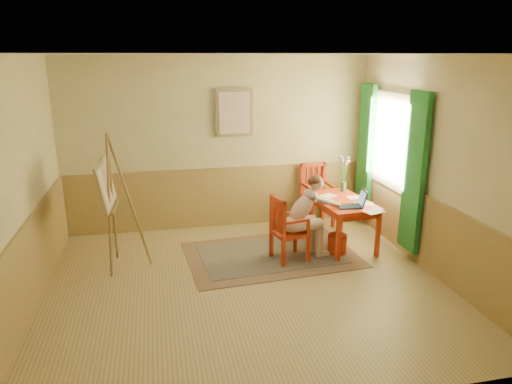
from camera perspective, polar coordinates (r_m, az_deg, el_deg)
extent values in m
cube|color=tan|center=(6.08, -1.24, -11.22)|extent=(5.00, 4.50, 0.02)
cube|color=white|center=(5.40, -1.42, 16.42)|extent=(5.00, 4.50, 0.02)
cube|color=tan|center=(7.75, -4.49, 5.83)|extent=(5.00, 0.02, 2.80)
cube|color=tan|center=(3.49, 5.75, -7.32)|extent=(5.00, 0.02, 2.80)
cube|color=tan|center=(5.68, -27.04, 0.24)|extent=(0.02, 4.50, 2.80)
cube|color=tan|center=(6.51, 20.95, 2.81)|extent=(0.02, 4.50, 2.80)
cube|color=#A48645|center=(7.93, -4.32, -0.61)|extent=(5.00, 0.04, 1.00)
cube|color=#A48645|center=(5.96, -25.65, -8.09)|extent=(0.04, 4.50, 1.00)
cube|color=#A48645|center=(6.75, 19.97, -4.65)|extent=(0.04, 4.50, 1.00)
cube|color=white|center=(7.39, 16.23, 5.91)|extent=(0.02, 1.00, 1.30)
cube|color=#8B7950|center=(7.38, 16.09, 5.90)|extent=(0.03, 1.12, 1.42)
cube|color=#28863E|center=(6.75, 18.59, 2.17)|extent=(0.08, 0.45, 2.20)
cube|color=#28863E|center=(8.10, 13.05, 4.82)|extent=(0.08, 0.45, 2.20)
cube|color=#8B7950|center=(7.67, -2.65, 9.53)|extent=(0.60, 0.04, 0.76)
cube|color=beige|center=(7.64, -2.62, 9.51)|extent=(0.50, 0.02, 0.66)
cube|color=#8C7251|center=(6.90, 1.84, -7.58)|extent=(2.52, 1.78, 0.01)
cube|color=black|center=(6.90, 1.84, -7.52)|extent=(2.09, 1.35, 0.01)
cube|color=red|center=(7.14, 10.25, -1.08)|extent=(0.83, 1.26, 0.04)
cube|color=red|center=(7.16, 10.22, -1.62)|extent=(0.72, 1.15, 0.10)
cube|color=red|center=(6.66, 9.90, -5.64)|extent=(0.06, 0.06, 0.68)
cube|color=red|center=(6.95, 14.50, -4.96)|extent=(0.06, 0.06, 0.68)
cube|color=red|center=(7.59, 6.09, -2.72)|extent=(0.06, 0.06, 0.68)
cube|color=red|center=(7.85, 10.28, -2.24)|extent=(0.06, 0.06, 0.68)
cube|color=red|center=(6.62, 4.10, -4.98)|extent=(0.51, 0.50, 0.04)
cube|color=red|center=(6.46, 3.33, -7.53)|extent=(0.06, 0.06, 0.38)
cube|color=red|center=(6.64, 6.30, -6.94)|extent=(0.06, 0.06, 0.38)
cube|color=red|center=(6.76, 1.87, -6.40)|extent=(0.06, 0.06, 0.38)
cube|color=red|center=(6.93, 4.74, -5.87)|extent=(0.06, 0.06, 0.38)
cube|color=red|center=(6.28, 3.41, -3.41)|extent=(0.06, 0.06, 0.52)
cube|color=red|center=(6.59, 1.90, -2.44)|extent=(0.06, 0.06, 0.52)
cube|color=red|center=(6.36, 2.66, -0.95)|extent=(0.14, 0.42, 0.06)
cube|color=red|center=(6.36, 3.02, -3.29)|extent=(0.04, 0.05, 0.42)
cube|color=red|center=(6.44, 2.64, -3.03)|extent=(0.04, 0.05, 0.42)
cube|color=red|center=(6.52, 2.26, -2.79)|extent=(0.04, 0.05, 0.42)
cube|color=red|center=(6.39, 4.93, -3.60)|extent=(0.39, 0.12, 0.03)
cube|color=red|center=(6.51, 6.32, -4.22)|extent=(0.05, 0.05, 0.21)
cube|color=red|center=(6.69, 3.38, -2.64)|extent=(0.39, 0.12, 0.03)
cube|color=red|center=(6.81, 4.74, -3.25)|extent=(0.05, 0.05, 0.21)
cube|color=red|center=(8.04, 7.43, -0.92)|extent=(0.49, 0.51, 0.05)
cube|color=red|center=(8.21, 5.48, -2.18)|extent=(0.06, 0.06, 0.42)
cube|color=red|center=(7.84, 6.66, -3.11)|extent=(0.06, 0.06, 0.42)
cube|color=red|center=(8.37, 8.04, -1.91)|extent=(0.06, 0.06, 0.42)
cube|color=red|center=(8.01, 9.31, -2.81)|extent=(0.06, 0.06, 0.42)
cube|color=red|center=(8.06, 5.59, 1.47)|extent=(0.06, 0.06, 0.57)
cube|color=red|center=(8.22, 8.19, 1.67)|extent=(0.06, 0.06, 0.57)
cube|color=red|center=(8.08, 6.96, 3.31)|extent=(0.46, 0.09, 0.06)
cube|color=red|center=(8.10, 6.23, 1.41)|extent=(0.05, 0.03, 0.47)
cube|color=red|center=(8.14, 6.90, 1.47)|extent=(0.05, 0.03, 0.47)
cube|color=red|center=(8.18, 7.56, 1.52)|extent=(0.05, 0.03, 0.47)
cube|color=red|center=(7.89, 6.16, 0.69)|extent=(0.08, 0.43, 0.04)
cube|color=red|center=(7.74, 6.72, -0.50)|extent=(0.04, 0.04, 0.23)
cube|color=red|center=(8.05, 8.81, 0.91)|extent=(0.08, 0.43, 0.04)
cube|color=red|center=(7.91, 9.40, -0.25)|extent=(0.04, 0.04, 0.23)
ellipsoid|color=#D5AD95|center=(6.57, 4.38, -3.96)|extent=(0.34, 0.39, 0.22)
cylinder|color=#D5AD95|center=(6.60, 6.25, -4.01)|extent=(0.44, 0.24, 0.15)
cylinder|color=#D5AD95|center=(6.74, 5.51, -3.57)|extent=(0.44, 0.24, 0.15)
cylinder|color=#D5AD95|center=(6.79, 7.64, -5.73)|extent=(0.13, 0.13, 0.48)
cylinder|color=#D5AD95|center=(6.92, 6.89, -5.27)|extent=(0.13, 0.13, 0.48)
cube|color=#D5AD95|center=(6.91, 7.99, -7.45)|extent=(0.21, 0.13, 0.07)
cube|color=#D5AD95|center=(7.04, 7.25, -6.96)|extent=(0.21, 0.13, 0.07)
ellipsoid|color=#D5AD95|center=(6.57, 5.49, -2.05)|extent=(0.51, 0.37, 0.50)
ellipsoid|color=#D5AD95|center=(6.58, 6.60, -0.39)|extent=(0.25, 0.32, 0.17)
sphere|color=#D5AD95|center=(6.59, 7.39, 1.00)|extent=(0.23, 0.23, 0.19)
ellipsoid|color=brown|center=(6.57, 7.26, 1.44)|extent=(0.21, 0.22, 0.14)
sphere|color=brown|center=(6.53, 6.69, 1.29)|extent=(0.12, 0.12, 0.10)
cylinder|color=#D5AD95|center=(6.53, 7.89, -1.05)|extent=(0.22, 0.11, 0.14)
cylinder|color=#D5AD95|center=(6.68, 9.32, -1.41)|extent=(0.28, 0.19, 0.16)
sphere|color=#D5AD95|center=(6.58, 8.59, -1.23)|extent=(0.10, 0.10, 0.08)
sphere|color=#D5AD95|center=(6.79, 10.03, -1.59)|extent=(0.08, 0.08, 0.07)
cylinder|color=#D5AD95|center=(6.76, 6.63, -0.41)|extent=(0.22, 0.15, 0.14)
cylinder|color=#D5AD95|center=(6.87, 8.21, -0.87)|extent=(0.28, 0.08, 0.16)
sphere|color=#D5AD95|center=(6.82, 7.22, -0.55)|extent=(0.10, 0.10, 0.08)
sphere|color=#D5AD95|center=(6.93, 9.18, -1.18)|extent=(0.08, 0.08, 0.07)
cube|color=#1E2338|center=(6.81, 11.17, -1.71)|extent=(0.35, 0.26, 0.02)
cube|color=#2D3342|center=(6.81, 11.17, -1.68)|extent=(0.30, 0.21, 0.00)
cube|color=#1E2338|center=(6.84, 12.77, -0.68)|extent=(0.09, 0.24, 0.22)
cube|color=#99BFF2|center=(6.84, 12.67, -0.73)|extent=(0.07, 0.20, 0.18)
cube|color=white|center=(6.68, 14.03, -2.30)|extent=(0.31, 0.26, 0.00)
cube|color=white|center=(7.29, 11.99, -0.63)|extent=(0.28, 0.21, 0.00)
cube|color=white|center=(7.28, 8.60, -0.48)|extent=(0.33, 0.29, 0.00)
cube|color=white|center=(6.98, 12.97, -1.43)|extent=(0.30, 0.24, 0.00)
cylinder|color=#3F724C|center=(7.57, 10.50, 0.66)|extent=(0.11, 0.11, 0.15)
cylinder|color=#3F7233|center=(7.56, 10.34, 2.60)|extent=(0.03, 0.13, 0.39)
sphere|color=#728CD8|center=(7.57, 10.16, 4.14)|extent=(0.07, 0.07, 0.06)
cylinder|color=#3F7233|center=(7.47, 10.46, 2.50)|extent=(0.07, 0.07, 0.41)
sphere|color=pink|center=(7.38, 10.41, 3.99)|extent=(0.05, 0.05, 0.04)
cylinder|color=#3F7233|center=(7.54, 10.62, 2.20)|extent=(0.04, 0.04, 0.30)
sphere|color=pink|center=(7.52, 10.73, 3.35)|extent=(0.06, 0.06, 0.05)
cylinder|color=#3F7233|center=(7.46, 10.44, 2.36)|extent=(0.09, 0.10, 0.38)
sphere|color=#728CD8|center=(7.36, 10.36, 3.71)|extent=(0.07, 0.07, 0.05)
cylinder|color=#3F7233|center=(7.56, 10.82, 2.36)|extent=(0.10, 0.06, 0.34)
sphere|color=pink|center=(7.56, 11.13, 3.66)|extent=(0.06, 0.06, 0.05)
cylinder|color=#3F7233|center=(7.54, 10.71, 2.36)|extent=(0.06, 0.04, 0.35)
sphere|color=pink|center=(7.52, 10.91, 3.67)|extent=(0.06, 0.06, 0.05)
cylinder|color=#3F7233|center=(7.56, 10.79, 2.56)|extent=(0.10, 0.08, 0.39)
sphere|color=#728CD8|center=(7.56, 11.06, 4.07)|extent=(0.06, 0.06, 0.05)
cylinder|color=#B73510|center=(6.99, 9.76, -6.23)|extent=(0.29, 0.29, 0.30)
cylinder|color=olive|center=(6.37, -17.31, -1.62)|extent=(0.11, 0.34, 1.85)
cylinder|color=olive|center=(6.65, -16.95, -0.84)|extent=(0.07, 0.34, 1.85)
cylinder|color=olive|center=(6.48, -14.95, -1.13)|extent=(0.48, 0.07, 1.85)
cylinder|color=olive|center=(6.53, -17.29, -1.85)|extent=(0.06, 0.52, 0.03)
cube|color=olive|center=(6.53, -16.77, -1.83)|extent=(0.09, 0.56, 0.03)
cube|color=#8B7950|center=(6.45, -17.73, 0.88)|extent=(0.19, 0.82, 0.61)
cube|color=beige|center=(6.45, -17.56, 0.88)|extent=(0.15, 0.74, 0.53)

